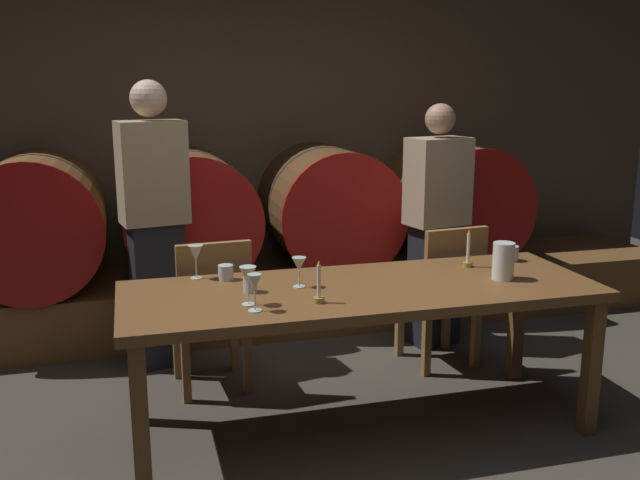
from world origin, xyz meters
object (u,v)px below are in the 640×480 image
object	(u,v)px
candle_left	(319,291)
cup_right	(511,253)
wine_glass_center_left	(248,277)
wine_glass_center_right	(255,285)
guest_right	(436,225)
wine_glass_far_left	(196,254)
dining_table	(361,301)
chair_right	(445,289)
wine_barrel_far_left	(37,221)
pitcher	(503,261)
cup_left	(226,272)
cup_center	(250,283)
chair_left	(212,308)
wine_barrel_center_right	(327,207)
wine_barrel_far_right	(451,201)
guest_left	(155,224)
wine_barrel_center_left	(189,214)
wine_glass_far_right	(299,265)
candle_right	(468,256)

from	to	relation	value
candle_left	cup_right	xyz separation A→B (m)	(1.21, 0.44, -0.01)
wine_glass_center_left	wine_glass_center_right	xyz separation A→B (m)	(0.01, -0.09, -0.01)
guest_right	wine_glass_far_left	world-z (taller)	guest_right
dining_table	chair_right	size ratio (longest dim) A/B	2.61
wine_barrel_far_left	pitcher	distance (m)	2.95
wine_glass_center_right	cup_left	world-z (taller)	wine_glass_center_right
wine_glass_far_left	cup_center	world-z (taller)	wine_glass_far_left
chair_left	cup_left	size ratio (longest dim) A/B	11.56
candle_left	cup_right	bearing A→B (deg)	20.05
wine_barrel_center_right	wine_barrel_far_left	bearing A→B (deg)	180.00
guest_right	pitcher	bearing A→B (deg)	70.89
wine_barrel_far_right	chair_left	bearing A→B (deg)	-150.91
dining_table	guest_left	size ratio (longest dim) A/B	1.34
pitcher	cup_left	size ratio (longest dim) A/B	2.45
cup_center	wine_barrel_center_right	bearing A→B (deg)	62.91
candle_left	pitcher	world-z (taller)	candle_left
wine_barrel_far_left	candle_left	distance (m)	2.34
candle_left	cup_center	distance (m)	0.36
wine_barrel_center_left	chair_left	distance (m)	1.13
cup_left	cup_center	distance (m)	0.25
candle_left	wine_glass_far_left	distance (m)	0.73
chair_left	cup_center	world-z (taller)	chair_left
chair_left	cup_center	distance (m)	0.66
candle_left	cup_center	size ratio (longest dim) A/B	2.27
chair_left	cup_right	distance (m)	1.67
cup_center	chair_left	bearing A→B (deg)	101.61
pitcher	wine_glass_far_left	size ratio (longest dim) A/B	1.09
wine_glass_far_left	cup_center	xyz separation A→B (m)	(0.22, -0.30, -0.08)
cup_left	chair_left	bearing A→B (deg)	96.12
chair_right	pitcher	world-z (taller)	pitcher
wine_barrel_center_right	guest_right	world-z (taller)	guest_right
cup_right	candle_left	bearing A→B (deg)	-159.95
dining_table	guest_left	xyz separation A→B (m)	(-0.92, 1.11, 0.21)
wine_glass_center_right	guest_right	bearing A→B (deg)	41.23
dining_table	wine_barrel_center_left	bearing A→B (deg)	111.45
wine_barrel_center_left	wine_glass_center_left	distance (m)	1.84
chair_left	wine_glass_center_right	size ratio (longest dim) A/B	5.33
chair_right	candle_left	world-z (taller)	candle_left
guest_left	wine_glass_far_right	world-z (taller)	guest_left
pitcher	cup_center	bearing A→B (deg)	174.78
wine_barrel_far_left	cup_center	world-z (taller)	wine_barrel_far_left
wine_barrel_center_right	cup_left	bearing A→B (deg)	-123.21
wine_barrel_center_right	chair_right	xyz separation A→B (m)	(0.43, -1.08, -0.33)
wine_barrel_far_left	chair_left	distance (m)	1.50
candle_left	wine_glass_far_left	world-z (taller)	candle_left
chair_left	cup_right	xyz separation A→B (m)	(1.60, -0.38, 0.29)
wine_barrel_center_right	guest_right	bearing A→B (deg)	-53.11
candle_right	cup_center	xyz separation A→B (m)	(-1.20, -0.15, -0.01)
wine_glass_center_left	cup_left	xyz separation A→B (m)	(-0.04, 0.42, -0.09)
chair_left	wine_glass_far_left	size ratio (longest dim) A/B	5.15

